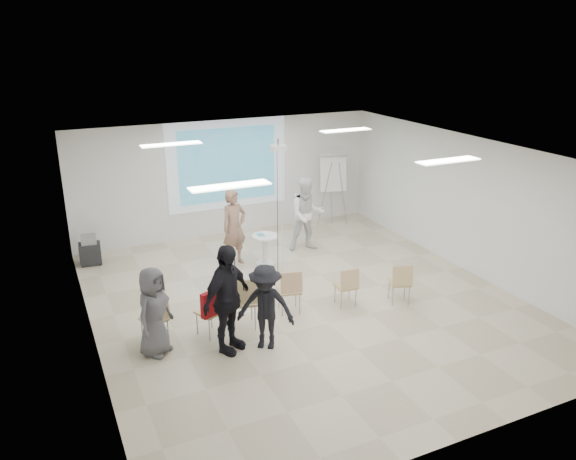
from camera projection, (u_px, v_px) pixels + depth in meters
name	position (u px, v px, depth m)	size (l,w,h in m)	color
floor	(305.00, 303.00, 11.23)	(8.00, 9.00, 0.10)	beige
ceiling	(307.00, 150.00, 10.19)	(8.00, 9.00, 0.10)	white
wall_back	(227.00, 177.00, 14.60)	(8.00, 0.10, 3.00)	silver
wall_left	(83.00, 266.00, 9.10)	(0.10, 9.00, 3.00)	silver
wall_right	(470.00, 204.00, 12.32)	(0.10, 9.00, 3.00)	silver
projection_halo	(228.00, 165.00, 14.42)	(3.20, 0.01, 2.30)	silver
projection_image	(228.00, 165.00, 14.41)	(2.60, 0.01, 1.90)	teal
pedestal_table	(265.00, 248.00, 12.83)	(0.60, 0.60, 0.74)	white
player_left	(234.00, 223.00, 12.68)	(0.73, 0.50, 2.01)	#99725D
player_right	(307.00, 211.00, 13.54)	(0.96, 0.77, 2.00)	white
controller_left	(237.00, 205.00, 12.86)	(0.04, 0.11, 0.04)	white
controller_right	(296.00, 195.00, 13.56)	(0.04, 0.13, 0.04)	white
chair_far_left	(156.00, 317.00, 9.55)	(0.51, 0.53, 0.84)	tan
chair_left_mid	(212.00, 309.00, 9.77)	(0.55, 0.57, 0.88)	tan
chair_left_inner	(243.00, 299.00, 9.98)	(0.56, 0.59, 1.00)	tan
chair_center	(290.00, 288.00, 10.56)	(0.50, 0.52, 0.89)	tan
chair_right_inner	(347.00, 284.00, 10.83)	(0.42, 0.45, 0.82)	tan
chair_right_far	(401.00, 280.00, 10.93)	(0.52, 0.54, 0.85)	tan
red_jacket	(213.00, 303.00, 9.56)	(0.47, 0.11, 0.45)	#A7141A
laptop	(242.00, 299.00, 10.10)	(0.37, 0.27, 0.03)	black
audience_left	(227.00, 292.00, 9.13)	(1.26, 0.76, 2.17)	black
audience_mid	(266.00, 302.00, 9.31)	(1.10, 0.60, 1.71)	black
audience_outer	(153.00, 307.00, 9.13)	(0.84, 0.55, 1.72)	#59595E
flipchart_easel	(333.00, 174.00, 15.20)	(0.82, 0.64, 1.96)	gray
av_cart	(90.00, 251.00, 12.88)	(0.51, 0.42, 0.71)	black
ceiling_projector	(278.00, 154.00, 11.62)	(0.30, 0.25, 3.00)	white
fluor_panel_nw	(171.00, 144.00, 11.13)	(1.20, 0.30, 0.02)	white
fluor_panel_ne	(346.00, 130.00, 12.72)	(1.20, 0.30, 0.02)	white
fluor_panel_sw	(230.00, 186.00, 8.14)	(1.20, 0.30, 0.02)	white
fluor_panel_se	(448.00, 161.00, 9.73)	(1.20, 0.30, 0.02)	white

